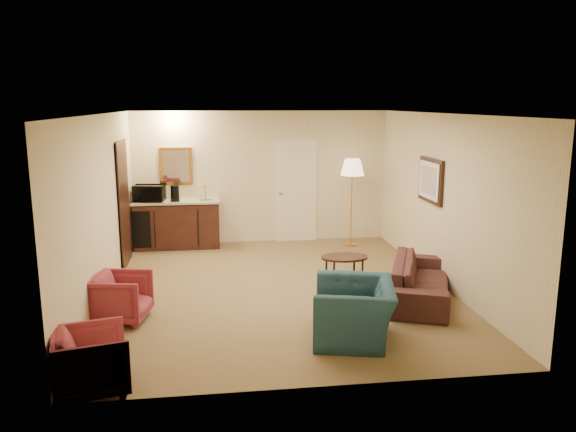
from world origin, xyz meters
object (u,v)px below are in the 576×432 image
(rose_chair_near, at_px, (121,295))
(rose_chair_far, at_px, (92,358))
(wetbar_cabinet, at_px, (177,224))
(sofa, at_px, (421,273))
(coffee_table, at_px, (344,269))
(teal_armchair, at_px, (354,302))
(coffee_maker, at_px, (175,193))
(microwave, at_px, (149,191))
(floor_lamp, at_px, (352,203))
(waste_bin, at_px, (212,239))

(rose_chair_near, relative_size, rose_chair_far, 0.98)
(rose_chair_near, bearing_deg, wetbar_cabinet, 2.77)
(sofa, relative_size, rose_chair_far, 2.80)
(rose_chair_near, relative_size, coffee_table, 0.93)
(teal_armchair, xyz_separation_m, rose_chair_near, (-2.81, 0.95, -0.12))
(sofa, xyz_separation_m, coffee_table, (-0.91, 0.87, -0.17))
(rose_chair_far, height_order, coffee_maker, coffee_maker)
(microwave, bearing_deg, teal_armchair, -51.88)
(rose_chair_near, height_order, microwave, microwave)
(wetbar_cabinet, xyz_separation_m, floor_lamp, (3.35, -0.32, 0.40))
(teal_armchair, bearing_deg, coffee_maker, -139.83)
(sofa, relative_size, coffee_maker, 6.43)
(rose_chair_near, bearing_deg, coffee_maker, 2.86)
(waste_bin, bearing_deg, rose_chair_near, -107.63)
(teal_armchair, distance_m, waste_bin, 4.87)
(wetbar_cabinet, bearing_deg, floor_lamp, -5.46)
(wetbar_cabinet, distance_m, microwave, 0.82)
(sofa, distance_m, waste_bin, 4.47)
(teal_armchair, height_order, rose_chair_near, teal_armchair)
(rose_chair_near, height_order, waste_bin, rose_chair_near)
(coffee_table, distance_m, microwave, 4.17)
(rose_chair_far, xyz_separation_m, coffee_table, (3.19, 2.97, -0.14))
(floor_lamp, bearing_deg, teal_armchair, -103.52)
(waste_bin, bearing_deg, floor_lamp, -5.29)
(coffee_maker, bearing_deg, sofa, -48.39)
(microwave, height_order, coffee_maker, microwave)
(sofa, bearing_deg, microwave, 72.32)
(wetbar_cabinet, bearing_deg, microwave, -177.87)
(microwave, bearing_deg, rose_chair_near, -83.24)
(teal_armchair, xyz_separation_m, floor_lamp, (1.04, 4.31, 0.39))
(floor_lamp, bearing_deg, waste_bin, 174.71)
(coffee_table, bearing_deg, teal_armchair, -100.32)
(wetbar_cabinet, distance_m, sofa, 4.97)
(coffee_maker, bearing_deg, rose_chair_far, -100.76)
(rose_chair_near, relative_size, microwave, 1.22)
(waste_bin, bearing_deg, coffee_table, -50.49)
(teal_armchair, relative_size, rose_chair_near, 1.54)
(teal_armchair, height_order, rose_chair_far, teal_armchair)
(waste_bin, bearing_deg, teal_armchair, -69.99)
(sofa, relative_size, coffee_table, 2.65)
(coffee_maker, bearing_deg, teal_armchair, -68.59)
(rose_chair_near, xyz_separation_m, waste_bin, (1.15, 3.62, -0.18))
(sofa, distance_m, rose_chair_far, 4.61)
(rose_chair_far, bearing_deg, wetbar_cabinet, -18.55)
(sofa, xyz_separation_m, rose_chair_near, (-4.10, -0.27, -0.04))
(rose_chair_near, bearing_deg, rose_chair_far, -169.51)
(sofa, height_order, coffee_maker, coffee_maker)
(rose_chair_near, height_order, coffee_table, rose_chair_near)
(sofa, height_order, floor_lamp, floor_lamp)
(rose_chair_near, bearing_deg, floor_lamp, -38.32)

